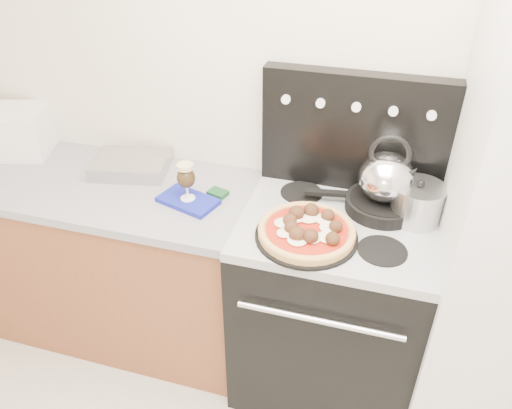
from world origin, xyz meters
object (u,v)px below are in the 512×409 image
at_px(beer_glass, 186,181).
at_px(pizza, 307,229).
at_px(stock_pot, 416,204).
at_px(skillet, 382,204).
at_px(tea_kettle, 387,174).
at_px(stove_body, 329,307).
at_px(toaster_oven, 11,131).
at_px(oven_mitt, 188,201).
at_px(pizza_pan, 306,236).
at_px(base_cabinet, 111,260).

distance_m(beer_glass, pizza, 0.54).
distance_m(pizza, stock_pot, 0.45).
bearing_deg(skillet, tea_kettle, 0.00).
height_order(stove_body, toaster_oven, toaster_oven).
xyz_separation_m(tea_kettle, stock_pot, (0.13, -0.03, -0.10)).
relative_size(toaster_oven, stock_pot, 1.79).
bearing_deg(toaster_oven, stock_pot, -18.71).
bearing_deg(stock_pot, pizza, -148.35).
relative_size(oven_mitt, pizza, 0.68).
bearing_deg(pizza_pan, oven_mitt, 167.07).
height_order(beer_glass, tea_kettle, tea_kettle).
bearing_deg(pizza_pan, tea_kettle, 46.04).
bearing_deg(base_cabinet, toaster_oven, 164.70).
xyz_separation_m(base_cabinet, oven_mitt, (0.48, -0.05, 0.48)).
height_order(stove_body, beer_glass, beer_glass).
bearing_deg(beer_glass, pizza_pan, -12.93).
relative_size(beer_glass, pizza, 0.46).
bearing_deg(stove_body, pizza_pan, -124.51).
xyz_separation_m(beer_glass, pizza, (0.53, -0.12, -0.05)).
bearing_deg(base_cabinet, stock_pot, 2.67).
xyz_separation_m(pizza, stock_pot, (0.38, 0.24, 0.03)).
distance_m(base_cabinet, toaster_oven, 0.79).
distance_m(toaster_oven, pizza_pan, 1.56).
xyz_separation_m(beer_glass, pizza_pan, (0.53, -0.12, -0.08)).
bearing_deg(oven_mitt, tea_kettle, 10.29).
distance_m(stove_body, skillet, 0.54).
distance_m(base_cabinet, oven_mitt, 0.68).
relative_size(toaster_oven, beer_glass, 2.08).
bearing_deg(stove_body, base_cabinet, 178.70).
xyz_separation_m(pizza_pan, pizza, (0.00, 0.00, 0.03)).
bearing_deg(tea_kettle, stock_pot, -3.20).
xyz_separation_m(beer_glass, skillet, (0.78, 0.14, -0.06)).
distance_m(base_cabinet, stove_body, 1.11).
xyz_separation_m(pizza_pan, skillet, (0.25, 0.26, 0.02)).
relative_size(pizza, stock_pot, 1.85).
xyz_separation_m(base_cabinet, skillet, (1.26, 0.09, 0.52)).
distance_m(oven_mitt, stock_pot, 0.92).
bearing_deg(stock_pot, oven_mitt, -172.83).
xyz_separation_m(stove_body, tea_kettle, (0.15, 0.12, 0.65)).
bearing_deg(stove_body, pizza, -124.51).
height_order(toaster_oven, oven_mitt, toaster_oven).
bearing_deg(stove_body, stock_pot, 17.64).
xyz_separation_m(stove_body, toaster_oven, (-1.62, 0.17, 0.57)).
relative_size(pizza_pan, stock_pot, 1.98).
bearing_deg(stove_body, toaster_oven, 174.13).
relative_size(beer_glass, skillet, 0.58).
relative_size(pizza_pan, skillet, 1.33).
relative_size(stove_body, pizza_pan, 2.28).
distance_m(oven_mitt, tea_kettle, 0.81).
height_order(toaster_oven, skillet, toaster_oven).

